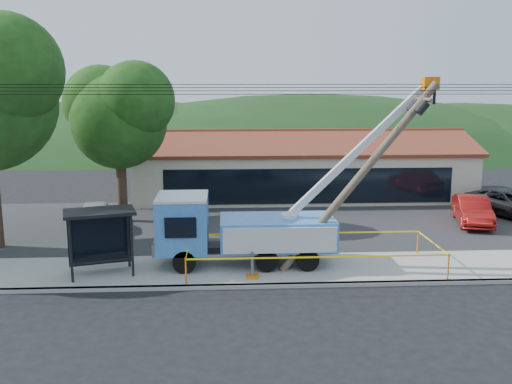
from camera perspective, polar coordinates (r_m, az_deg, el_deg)
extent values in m
plane|color=black|center=(20.25, 0.63, -11.63)|extent=(120.00, 120.00, 0.00)
cube|color=#9A9790|center=(22.17, 0.27, -9.38)|extent=(60.00, 0.25, 0.15)
cube|color=#9A9790|center=(23.96, -0.01, -7.81)|extent=(60.00, 4.00, 0.15)
cube|color=#28282B|center=(31.64, -0.82, -3.22)|extent=(60.00, 12.00, 0.10)
cube|color=#BFB597|center=(39.49, 4.49, 2.01)|extent=(22.00, 8.00, 3.40)
cube|color=black|center=(35.61, 5.35, 0.59)|extent=(18.04, 0.08, 2.21)
cube|color=brown|center=(37.24, 4.95, 4.89)|extent=(22.50, 4.53, 1.52)
cube|color=brown|center=(41.19, 4.17, 5.47)|extent=(22.50, 4.53, 1.52)
cube|color=brown|center=(39.16, 4.56, 6.14)|extent=(22.50, 0.30, 0.25)
sphere|color=#1A3B10|center=(27.52, -23.82, 11.07)|extent=(5.04, 5.04, 5.04)
cylinder|color=#332316|center=(32.68, -13.27, 0.60)|extent=(0.56, 0.56, 4.18)
sphere|color=#1A3B10|center=(32.25, -13.54, 6.92)|extent=(5.25, 5.25, 5.25)
sphere|color=#1A3B10|center=(33.09, -15.21, 8.58)|extent=(4.20, 4.20, 4.20)
sphere|color=#1A3B10|center=(31.33, -11.95, 8.97)|extent=(4.20, 4.20, 4.20)
ellipsoid|color=#133413|center=(75.34, -13.74, 4.64)|extent=(78.40, 56.00, 28.00)
ellipsoid|color=#133413|center=(74.93, 5.48, 4.87)|extent=(89.60, 64.00, 32.00)
ellipsoid|color=#133413|center=(80.40, 19.76, 4.68)|extent=(72.80, 52.00, 26.00)
cylinder|color=black|center=(21.81, 0.12, 9.76)|extent=(60.00, 0.02, 0.02)
cylinder|color=black|center=(22.31, 0.05, 10.09)|extent=(60.00, 0.02, 0.02)
cylinder|color=black|center=(22.81, -0.03, 10.41)|extent=(60.00, 0.02, 0.02)
cylinder|color=black|center=(23.20, -0.08, 10.71)|extent=(60.00, 0.02, 0.02)
cylinder|color=black|center=(23.41, -7.19, -6.93)|extent=(0.94, 0.31, 0.94)
cylinder|color=black|center=(25.51, -6.85, -5.42)|extent=(0.94, 0.31, 0.94)
cylinder|color=black|center=(23.41, 1.08, -6.84)|extent=(0.94, 0.31, 0.94)
cylinder|color=black|center=(25.51, 0.71, -5.34)|extent=(0.94, 0.31, 0.94)
cylinder|color=black|center=(23.59, 5.17, -6.74)|extent=(0.94, 0.31, 0.94)
cylinder|color=black|center=(25.67, 4.46, -5.27)|extent=(0.94, 0.31, 0.94)
cube|color=black|center=(24.35, -0.59, -5.49)|extent=(6.91, 1.05, 0.26)
cube|color=#3570BE|center=(24.12, -7.33, -3.17)|extent=(2.09, 2.51, 2.20)
cube|color=silver|center=(23.86, -7.40, -0.48)|extent=(2.09, 2.51, 0.13)
cube|color=black|center=(24.17, -9.70, -2.82)|extent=(0.08, 1.88, 0.94)
cube|color=gray|center=(24.43, -9.87, -5.09)|extent=(0.16, 2.41, 0.52)
cube|color=#3570BE|center=(24.26, 2.13, -4.02)|extent=(4.82, 2.51, 1.26)
cylinder|color=silver|center=(24.19, 3.38, -2.92)|extent=(0.73, 0.73, 0.63)
cube|color=silver|center=(24.15, 10.15, 4.13)|extent=(5.86, 0.29, 5.68)
cube|color=gray|center=(24.20, 10.90, 4.74)|extent=(3.52, 0.19, 3.42)
cube|color=orange|center=(24.61, 17.01, 10.35)|extent=(0.63, 0.52, 0.52)
cube|color=orange|center=(22.86, -0.38, -8.41)|extent=(0.47, 0.47, 0.08)
cube|color=orange|center=(26.50, 5.15, -5.73)|extent=(0.47, 0.47, 0.08)
cylinder|color=brown|center=(23.37, 10.12, 1.31)|extent=(6.29, 0.32, 7.77)
cube|color=brown|center=(23.78, 16.37, 8.86)|extent=(0.17, 1.81, 0.17)
cylinder|color=black|center=(24.20, 15.48, 8.22)|extent=(0.60, 0.36, 0.62)
cylinder|color=black|center=(23.25, 16.27, 8.09)|extent=(0.60, 0.36, 0.62)
cylinder|color=black|center=(23.06, -18.03, -5.62)|extent=(0.13, 0.13, 2.52)
cylinder|color=black|center=(23.18, -12.30, -5.24)|extent=(0.13, 0.13, 2.52)
cylinder|color=black|center=(24.27, -18.08, -4.81)|extent=(0.13, 0.13, 2.52)
cylinder|color=black|center=(24.38, -12.64, -4.46)|extent=(0.13, 0.13, 2.52)
cube|color=black|center=(23.38, -15.42, -1.93)|extent=(3.08, 2.35, 0.13)
cube|color=black|center=(24.35, -15.36, -4.60)|extent=(2.44, 0.72, 2.10)
cube|color=black|center=(23.89, -15.18, -6.60)|extent=(2.34, 1.02, 0.08)
cylinder|color=orange|center=(22.07, -7.03, -7.90)|extent=(0.06, 0.06, 1.05)
cylinder|color=orange|center=(23.68, 18.68, -7.10)|extent=(0.06, 0.06, 1.05)
cylinder|color=orange|center=(26.89, 15.87, -4.81)|extent=(0.06, 0.06, 1.05)
cylinder|color=orange|center=(25.48, -6.51, -5.32)|extent=(0.06, 0.06, 1.05)
cube|color=#DFB90B|center=(22.17, 6.32, -6.52)|extent=(10.22, 0.01, 0.06)
cube|color=#DFB90B|center=(25.14, 17.24, -4.85)|extent=(0.01, 3.58, 0.06)
cube|color=#DFB90B|center=(25.56, 5.01, -4.13)|extent=(10.22, 0.01, 0.06)
cube|color=#DFB90B|center=(23.63, -6.77, -5.42)|extent=(0.01, 3.58, 0.06)
imported|color=#AEB1B6|center=(30.95, -15.69, -4.05)|extent=(2.71, 4.84, 1.55)
imported|color=maroon|center=(33.67, 20.74, -3.16)|extent=(2.70, 4.90, 1.53)
imported|color=black|center=(36.63, 23.86, -2.29)|extent=(4.37, 5.89, 1.49)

